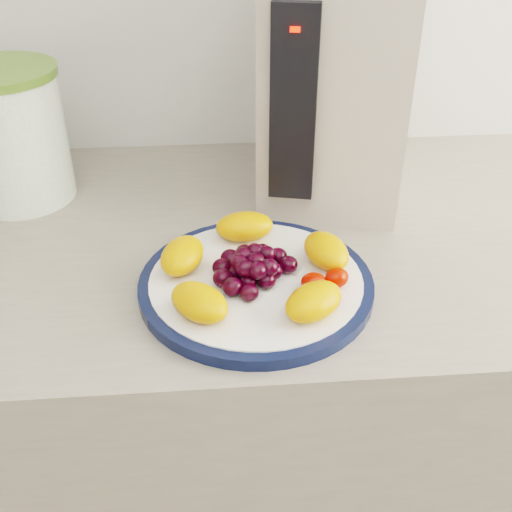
{
  "coord_description": "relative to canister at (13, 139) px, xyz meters",
  "views": [
    {
      "loc": [
        0.07,
        0.44,
        1.37
      ],
      "look_at": [
        0.12,
        1.06,
        0.95
      ],
      "focal_mm": 45.0,
      "sensor_mm": 36.0,
      "label": 1
    }
  ],
  "objects": [
    {
      "name": "appliance_panel",
      "position": [
        0.39,
        -0.12,
        0.08
      ],
      "size": [
        0.06,
        0.03,
        0.25
      ],
      "primitive_type": "cube",
      "rotation": [
        0.0,
        0.0,
        -0.23
      ],
      "color": "black",
      "rests_on": "appliance_body"
    },
    {
      "name": "fruit_plate",
      "position": [
        0.33,
        -0.27,
        -0.06
      ],
      "size": [
        0.25,
        0.24,
        0.04
      ],
      "color": "orange",
      "rests_on": "plate_face"
    },
    {
      "name": "plate_rim",
      "position": [
        0.33,
        -0.27,
        -0.09
      ],
      "size": [
        0.28,
        0.28,
        0.01
      ],
      "primitive_type": "cylinder",
      "color": "#0C1638",
      "rests_on": "counter"
    },
    {
      "name": "appliance_body",
      "position": [
        0.47,
        0.01,
        0.08
      ],
      "size": [
        0.25,
        0.31,
        0.34
      ],
      "primitive_type": "cube",
      "rotation": [
        0.0,
        0.0,
        -0.23
      ],
      "color": "beige",
      "rests_on": "counter"
    },
    {
      "name": "counter",
      "position": [
        0.21,
        -0.13,
        -0.54
      ],
      "size": [
        3.5,
        0.6,
        0.9
      ],
      "primitive_type": "cube",
      "color": "gray",
      "rests_on": "floor"
    },
    {
      "name": "plate_face",
      "position": [
        0.33,
        -0.27,
        -0.08
      ],
      "size": [
        0.26,
        0.26,
        0.02
      ],
      "primitive_type": "cylinder",
      "color": "white",
      "rests_on": "counter"
    },
    {
      "name": "appliance_led",
      "position": [
        0.39,
        -0.13,
        0.18
      ],
      "size": [
        0.01,
        0.01,
        0.01
      ],
      "primitive_type": "cube",
      "rotation": [
        0.0,
        0.0,
        -0.23
      ],
      "color": "#FF0C05",
      "rests_on": "appliance_panel"
    },
    {
      "name": "cabinet_face",
      "position": [
        0.21,
        -0.13,
        -0.57
      ],
      "size": [
        3.48,
        0.58,
        0.84
      ],
      "primitive_type": "cube",
      "color": "#8B7452",
      "rests_on": "floor"
    },
    {
      "name": "canister",
      "position": [
        0.0,
        0.0,
        0.0
      ],
      "size": [
        0.2,
        0.2,
        0.19
      ],
      "primitive_type": "cylinder",
      "rotation": [
        0.0,
        0.0,
        0.43
      ],
      "color": "#487229",
      "rests_on": "counter"
    }
  ]
}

